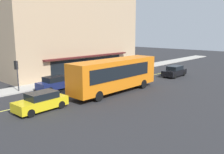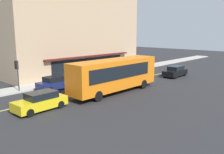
{
  "view_description": "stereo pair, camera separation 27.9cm",
  "coord_description": "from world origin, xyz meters",
  "px_view_note": "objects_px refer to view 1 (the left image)",
  "views": [
    {
      "loc": [
        -20.9,
        -19.14,
        6.39
      ],
      "look_at": [
        -2.49,
        -2.23,
        1.6
      ],
      "focal_mm": 38.52,
      "sensor_mm": 36.0,
      "label": 1
    },
    {
      "loc": [
        -20.71,
        -19.34,
        6.39
      ],
      "look_at": [
        -2.49,
        -2.23,
        1.6
      ],
      "focal_mm": 38.52,
      "sensor_mm": 36.0,
      "label": 2
    }
  ],
  "objects_px": {
    "traffic_light": "(16,69)",
    "pedestrian_near_storefront": "(129,62)",
    "pedestrian_waiting": "(94,69)",
    "car_navy": "(56,83)",
    "bus": "(115,74)",
    "car_yellow": "(41,102)",
    "car_black": "(174,71)"
  },
  "relations": [
    {
      "from": "traffic_light",
      "to": "pedestrian_near_storefront",
      "type": "bearing_deg",
      "value": 2.65
    },
    {
      "from": "bus",
      "to": "pedestrian_near_storefront",
      "type": "xyz_separation_m",
      "value": [
        13.2,
        8.58,
        -0.76
      ]
    },
    {
      "from": "car_yellow",
      "to": "pedestrian_near_storefront",
      "type": "bearing_deg",
      "value": 20.4
    },
    {
      "from": "car_yellow",
      "to": "bus",
      "type": "bearing_deg",
      "value": -3.43
    },
    {
      "from": "car_navy",
      "to": "pedestrian_near_storefront",
      "type": "height_order",
      "value": "pedestrian_near_storefront"
    },
    {
      "from": "pedestrian_waiting",
      "to": "car_black",
      "type": "bearing_deg",
      "value": -42.21
    },
    {
      "from": "traffic_light",
      "to": "car_black",
      "type": "relative_size",
      "value": 0.74
    },
    {
      "from": "car_black",
      "to": "pedestrian_near_storefront",
      "type": "bearing_deg",
      "value": 85.04
    },
    {
      "from": "pedestrian_near_storefront",
      "to": "car_yellow",
      "type": "bearing_deg",
      "value": -159.6
    },
    {
      "from": "traffic_light",
      "to": "car_yellow",
      "type": "bearing_deg",
      "value": -102.24
    },
    {
      "from": "traffic_light",
      "to": "pedestrian_waiting",
      "type": "bearing_deg",
      "value": -1.12
    },
    {
      "from": "car_black",
      "to": "pedestrian_near_storefront",
      "type": "xyz_separation_m",
      "value": [
        0.76,
        8.79,
        0.49
      ]
    },
    {
      "from": "car_yellow",
      "to": "car_black",
      "type": "relative_size",
      "value": 1.0
    },
    {
      "from": "car_black",
      "to": "pedestrian_near_storefront",
      "type": "height_order",
      "value": "pedestrian_near_storefront"
    },
    {
      "from": "car_yellow",
      "to": "pedestrian_waiting",
      "type": "height_order",
      "value": "pedestrian_waiting"
    },
    {
      "from": "bus",
      "to": "traffic_light",
      "type": "relative_size",
      "value": 3.48
    },
    {
      "from": "bus",
      "to": "pedestrian_near_storefront",
      "type": "bearing_deg",
      "value": 33.02
    },
    {
      "from": "car_yellow",
      "to": "car_black",
      "type": "xyz_separation_m",
      "value": [
        20.93,
        -0.72,
        0.0
      ]
    },
    {
      "from": "car_navy",
      "to": "pedestrian_near_storefront",
      "type": "bearing_deg",
      "value": 10.06
    },
    {
      "from": "bus",
      "to": "car_navy",
      "type": "xyz_separation_m",
      "value": [
        -3.52,
        5.61,
        -1.24
      ]
    },
    {
      "from": "car_black",
      "to": "bus",
      "type": "bearing_deg",
      "value": 179.04
    },
    {
      "from": "car_yellow",
      "to": "pedestrian_near_storefront",
      "type": "relative_size",
      "value": 2.44
    },
    {
      "from": "traffic_light",
      "to": "car_black",
      "type": "height_order",
      "value": "traffic_light"
    },
    {
      "from": "traffic_light",
      "to": "pedestrian_waiting",
      "type": "relative_size",
      "value": 1.81
    },
    {
      "from": "traffic_light",
      "to": "car_black",
      "type": "bearing_deg",
      "value": -22.06
    },
    {
      "from": "traffic_light",
      "to": "pedestrian_near_storefront",
      "type": "height_order",
      "value": "traffic_light"
    },
    {
      "from": "pedestrian_near_storefront",
      "to": "pedestrian_waiting",
      "type": "bearing_deg",
      "value": -172.88
    },
    {
      "from": "bus",
      "to": "car_black",
      "type": "bearing_deg",
      "value": -0.96
    },
    {
      "from": "bus",
      "to": "traffic_light",
      "type": "xyz_separation_m",
      "value": [
        -6.95,
        7.64,
        0.55
      ]
    },
    {
      "from": "pedestrian_near_storefront",
      "to": "car_black",
      "type": "bearing_deg",
      "value": -94.96
    },
    {
      "from": "bus",
      "to": "car_navy",
      "type": "height_order",
      "value": "bus"
    },
    {
      "from": "car_black",
      "to": "car_navy",
      "type": "bearing_deg",
      "value": 159.96
    }
  ]
}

